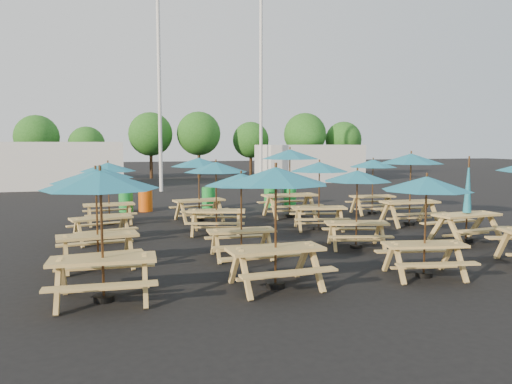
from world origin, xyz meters
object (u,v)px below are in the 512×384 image
object	(u,v)px
picnic_unit_5	(241,185)
waste_bin_5	(290,195)
picnic_unit_13	(467,207)
picnic_unit_11	(290,158)
picnic_unit_9	(357,181)
picnic_unit_15	(373,167)
waste_bin_3	(271,197)
picnic_unit_2	(100,177)
waste_bin_0	(126,201)
picnic_unit_7	(199,166)
waste_bin_1	(145,200)
waste_bin_4	(276,196)
picnic_unit_8	(426,190)
picnic_unit_4	(276,183)
picnic_unit_14	(411,163)
picnic_unit_6	(216,172)
waste_bin_2	(209,198)
picnic_unit_0	(101,188)
picnic_unit_10	(319,171)
picnic_unit_3	(108,171)
picnic_unit_1	(96,182)

from	to	relation	value
picnic_unit_5	waste_bin_5	size ratio (longest dim) A/B	2.30
picnic_unit_13	picnic_unit_11	bearing A→B (deg)	111.86
picnic_unit_9	picnic_unit_15	world-z (taller)	picnic_unit_15
waste_bin_3	picnic_unit_15	bearing A→B (deg)	-44.77
picnic_unit_2	waste_bin_0	size ratio (longest dim) A/B	2.51
picnic_unit_7	waste_bin_1	size ratio (longest dim) A/B	2.55
picnic_unit_7	waste_bin_4	world-z (taller)	picnic_unit_7
picnic_unit_8	picnic_unit_4	bearing A→B (deg)	-171.77
picnic_unit_8	picnic_unit_13	bearing A→B (deg)	50.66
picnic_unit_5	picnic_unit_7	size ratio (longest dim) A/B	0.90
picnic_unit_14	waste_bin_0	world-z (taller)	picnic_unit_14
picnic_unit_2	waste_bin_5	distance (m)	10.07
picnic_unit_4	picnic_unit_5	bearing A→B (deg)	86.59
waste_bin_5	picnic_unit_2	bearing A→B (deg)	-141.54
picnic_unit_6	picnic_unit_9	bearing A→B (deg)	-26.94
picnic_unit_5	waste_bin_2	bearing A→B (deg)	86.30
picnic_unit_0	picnic_unit_10	size ratio (longest dim) A/B	1.03
picnic_unit_5	picnic_unit_15	distance (m)	8.87
picnic_unit_0	picnic_unit_8	xyz separation A→B (m)	(6.31, -0.16, -0.18)
picnic_unit_8	picnic_unit_15	bearing A→B (deg)	77.60
picnic_unit_3	picnic_unit_5	world-z (taller)	picnic_unit_3
picnic_unit_3	waste_bin_4	distance (m)	7.70
picnic_unit_10	waste_bin_5	distance (m)	6.34
picnic_unit_9	waste_bin_5	distance (m)	9.09
picnic_unit_1	picnic_unit_6	distance (m)	4.63
picnic_unit_10	waste_bin_3	distance (m)	5.98
picnic_unit_4	waste_bin_4	xyz separation A→B (m)	(3.87, 11.64, -1.55)
picnic_unit_4	waste_bin_3	bearing A→B (deg)	69.18
picnic_unit_11	picnic_unit_0	bearing A→B (deg)	-130.31
picnic_unit_1	waste_bin_1	bearing A→B (deg)	72.87
picnic_unit_3	picnic_unit_9	size ratio (longest dim) A/B	0.96
picnic_unit_5	waste_bin_3	bearing A→B (deg)	70.14
picnic_unit_0	picnic_unit_11	xyz separation A→B (m)	(6.49, 8.45, 0.20)
picnic_unit_11	waste_bin_2	bearing A→B (deg)	124.46
picnic_unit_2	picnic_unit_4	xyz separation A→B (m)	(3.27, -5.53, 0.20)
waste_bin_0	waste_bin_1	xyz separation A→B (m)	(0.76, -0.09, 0.00)
picnic_unit_4	waste_bin_2	xyz separation A→B (m)	(0.91, 11.72, -1.55)
picnic_unit_4	picnic_unit_7	bearing A→B (deg)	86.57
picnic_unit_8	picnic_unit_11	size ratio (longest dim) A/B	0.83
picnic_unit_9	waste_bin_0	bearing A→B (deg)	137.73
picnic_unit_10	picnic_unit_15	world-z (taller)	picnic_unit_10
picnic_unit_4	picnic_unit_15	xyz separation A→B (m)	(6.72, 8.37, -0.17)
picnic_unit_5	waste_bin_1	size ratio (longest dim) A/B	2.30
picnic_unit_5	picnic_unit_9	size ratio (longest dim) A/B	0.94
picnic_unit_7	picnic_unit_11	xyz separation A→B (m)	(3.38, -0.07, 0.24)
picnic_unit_5	picnic_unit_15	size ratio (longest dim) A/B	0.96
picnic_unit_2	picnic_unit_10	xyz separation A→B (m)	(6.60, 0.15, 0.07)
picnic_unit_7	picnic_unit_1	bearing A→B (deg)	-128.89
picnic_unit_4	picnic_unit_5	distance (m)	2.60
picnic_unit_5	picnic_unit_13	size ratio (longest dim) A/B	0.86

